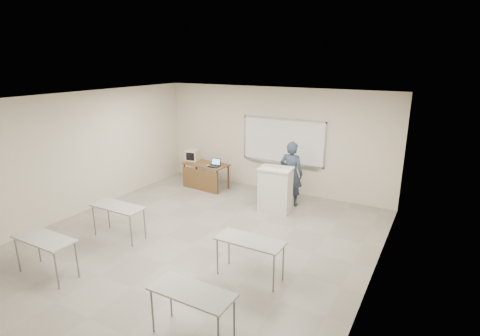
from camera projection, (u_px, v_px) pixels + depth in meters
The scene contains 10 objects.
floor at pixel (194, 245), 7.86m from camera, with size 7.00×8.00×0.01m, color gray.
whiteboard at pixel (283, 142), 10.62m from camera, with size 2.48×0.10×1.31m.
student_desks at pixel (146, 242), 6.54m from camera, with size 4.40×2.20×0.73m.
instructor_desk at pixel (204, 171), 11.09m from camera, with size 1.36×0.68×0.75m.
podium at pixel (275, 189), 9.44m from camera, with size 0.81×0.59×1.14m.
crt_monitor at pixel (193, 155), 11.44m from camera, with size 0.36×0.41×0.34m.
laptop at pixel (215, 165), 10.81m from camera, with size 0.30×0.28×0.22m.
mouse at pixel (208, 165), 10.85m from camera, with size 0.09×0.06×0.04m, color #93979A.
keyboard at pixel (271, 166), 9.39m from camera, with size 0.49×0.16×0.03m, color #BDB198.
presenter at pixel (291, 174), 9.78m from camera, with size 0.63×0.41×1.72m, color black.
Camera 1 is at (4.31, -5.70, 3.75)m, focal length 28.00 mm.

